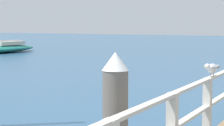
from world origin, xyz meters
TOP-DOWN VIEW (x-y plane):
  - seagull_foreground at (-1.11, 7.21)m, footprint 0.21×0.48m
  - boat_2 at (-22.56, 24.74)m, footprint 2.88×7.33m

SIDE VIEW (x-z plane):
  - boat_2 at x=-22.56m, z-range -4.09..4.82m
  - seagull_foreground at x=-1.11m, z-range 1.47..1.68m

